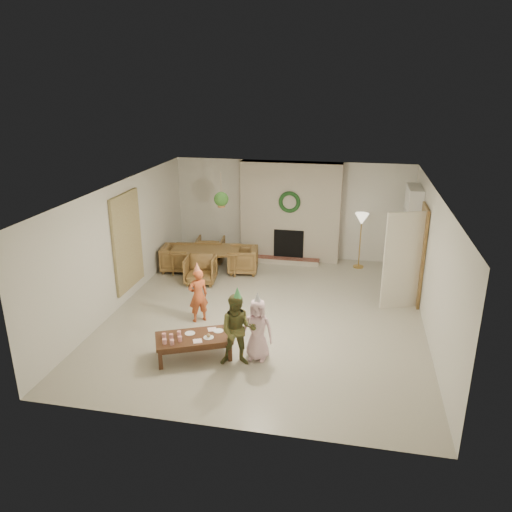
% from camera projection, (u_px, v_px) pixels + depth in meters
% --- Properties ---
extents(floor, '(7.00, 7.00, 0.00)m').
position_uv_depth(floor, '(267.00, 313.00, 9.81)').
color(floor, '#B7B29E').
rests_on(floor, ground).
extents(ceiling, '(7.00, 7.00, 0.00)m').
position_uv_depth(ceiling, '(268.00, 189.00, 8.97)').
color(ceiling, white).
rests_on(ceiling, wall_back).
extents(wall_back, '(7.00, 0.00, 7.00)m').
position_uv_depth(wall_back, '(291.00, 210.00, 12.62)').
color(wall_back, silver).
rests_on(wall_back, floor).
extents(wall_front, '(7.00, 0.00, 7.00)m').
position_uv_depth(wall_front, '(218.00, 345.00, 6.16)').
color(wall_front, silver).
rests_on(wall_front, floor).
extents(wall_left, '(0.00, 7.00, 7.00)m').
position_uv_depth(wall_left, '(121.00, 244.00, 9.95)').
color(wall_left, silver).
rests_on(wall_left, floor).
extents(wall_right, '(0.00, 7.00, 7.00)m').
position_uv_depth(wall_right, '(432.00, 265.00, 8.83)').
color(wall_right, silver).
rests_on(wall_right, floor).
extents(fireplace_mass, '(2.50, 0.40, 2.50)m').
position_uv_depth(fireplace_mass, '(290.00, 212.00, 12.44)').
color(fireplace_mass, '#541C16').
rests_on(fireplace_mass, floor).
extents(fireplace_hearth, '(1.60, 0.30, 0.12)m').
position_uv_depth(fireplace_hearth, '(287.00, 261.00, 12.51)').
color(fireplace_hearth, '#5E231A').
rests_on(fireplace_hearth, floor).
extents(fireplace_firebox, '(0.75, 0.12, 0.75)m').
position_uv_depth(fireplace_firebox, '(289.00, 244.00, 12.54)').
color(fireplace_firebox, black).
rests_on(fireplace_firebox, floor).
extents(fireplace_wreath, '(0.54, 0.10, 0.54)m').
position_uv_depth(fireplace_wreath, '(289.00, 202.00, 12.13)').
color(fireplace_wreath, '#18401B').
rests_on(fireplace_wreath, fireplace_mass).
extents(floor_lamp_base, '(0.26, 0.26, 0.03)m').
position_uv_depth(floor_lamp_base, '(358.00, 267.00, 12.25)').
color(floor_lamp_base, gold).
rests_on(floor_lamp_base, floor).
extents(floor_lamp_post, '(0.03, 0.03, 1.24)m').
position_uv_depth(floor_lamp_post, '(360.00, 243.00, 12.04)').
color(floor_lamp_post, gold).
rests_on(floor_lamp_post, floor).
extents(floor_lamp_shade, '(0.33, 0.33, 0.27)m').
position_uv_depth(floor_lamp_shade, '(362.00, 219.00, 11.84)').
color(floor_lamp_shade, beige).
rests_on(floor_lamp_shade, floor_lamp_post).
extents(bookshelf_carcass, '(0.30, 1.00, 2.20)m').
position_uv_depth(bookshelf_carcass, '(410.00, 235.00, 11.04)').
color(bookshelf_carcass, white).
rests_on(bookshelf_carcass, floor).
extents(bookshelf_shelf_a, '(0.30, 0.92, 0.03)m').
position_uv_depth(bookshelf_shelf_a, '(406.00, 263.00, 11.26)').
color(bookshelf_shelf_a, white).
rests_on(bookshelf_shelf_a, bookshelf_carcass).
extents(bookshelf_shelf_b, '(0.30, 0.92, 0.03)m').
position_uv_depth(bookshelf_shelf_b, '(408.00, 246.00, 11.12)').
color(bookshelf_shelf_b, white).
rests_on(bookshelf_shelf_b, bookshelf_carcass).
extents(bookshelf_shelf_c, '(0.30, 0.92, 0.03)m').
position_uv_depth(bookshelf_shelf_c, '(410.00, 229.00, 10.99)').
color(bookshelf_shelf_c, white).
rests_on(bookshelf_shelf_c, bookshelf_carcass).
extents(bookshelf_shelf_d, '(0.30, 0.92, 0.03)m').
position_uv_depth(bookshelf_shelf_d, '(412.00, 211.00, 10.85)').
color(bookshelf_shelf_d, white).
rests_on(bookshelf_shelf_d, bookshelf_carcass).
extents(books_row_lower, '(0.20, 0.40, 0.24)m').
position_uv_depth(books_row_lower, '(407.00, 259.00, 11.07)').
color(books_row_lower, '#9A301C').
rests_on(books_row_lower, bookshelf_shelf_a).
extents(books_row_mid, '(0.20, 0.44, 0.24)m').
position_uv_depth(books_row_mid, '(408.00, 239.00, 11.13)').
color(books_row_mid, '#26448C').
rests_on(books_row_mid, bookshelf_shelf_b).
extents(books_row_upper, '(0.20, 0.36, 0.22)m').
position_uv_depth(books_row_upper, '(410.00, 224.00, 10.86)').
color(books_row_upper, gold).
rests_on(books_row_upper, bookshelf_shelf_c).
extents(door_frame, '(0.05, 0.86, 2.04)m').
position_uv_depth(door_frame, '(421.00, 255.00, 10.02)').
color(door_frame, brown).
rests_on(door_frame, floor).
extents(door_leaf, '(0.77, 0.32, 2.00)m').
position_uv_depth(door_leaf, '(403.00, 261.00, 9.75)').
color(door_leaf, beige).
rests_on(door_leaf, floor).
extents(curtain_panel, '(0.06, 1.20, 2.00)m').
position_uv_depth(curtain_panel, '(127.00, 241.00, 10.13)').
color(curtain_panel, tan).
rests_on(curtain_panel, wall_left).
extents(dining_table, '(1.73, 1.10, 0.57)m').
position_uv_depth(dining_table, '(206.00, 260.00, 11.89)').
color(dining_table, brown).
rests_on(dining_table, floor).
extents(dining_chair_near, '(0.76, 0.77, 0.63)m').
position_uv_depth(dining_chair_near, '(201.00, 270.00, 11.20)').
color(dining_chair_near, brown).
rests_on(dining_chair_near, floor).
extents(dining_chair_far, '(0.76, 0.77, 0.63)m').
position_uv_depth(dining_chair_far, '(211.00, 250.00, 12.55)').
color(dining_chair_far, brown).
rests_on(dining_chair_far, floor).
extents(dining_chair_left, '(0.77, 0.76, 0.63)m').
position_uv_depth(dining_chair_left, '(177.00, 258.00, 11.92)').
color(dining_chair_left, brown).
rests_on(dining_chair_left, floor).
extents(dining_chair_right, '(0.77, 0.76, 0.63)m').
position_uv_depth(dining_chair_right, '(243.00, 260.00, 11.81)').
color(dining_chair_right, brown).
rests_on(dining_chair_right, floor).
extents(hanging_plant_cord, '(0.01, 0.01, 0.70)m').
position_uv_depth(hanging_plant_cord, '(221.00, 189.00, 10.72)').
color(hanging_plant_cord, tan).
rests_on(hanging_plant_cord, ceiling).
extents(hanging_plant_pot, '(0.16, 0.16, 0.12)m').
position_uv_depth(hanging_plant_pot, '(221.00, 204.00, 10.84)').
color(hanging_plant_pot, '#996031').
rests_on(hanging_plant_pot, hanging_plant_cord).
extents(hanging_plant_foliage, '(0.32, 0.32, 0.32)m').
position_uv_depth(hanging_plant_foliage, '(221.00, 199.00, 10.80)').
color(hanging_plant_foliage, '#234E1A').
rests_on(hanging_plant_foliage, hanging_plant_pot).
extents(coffee_table_top, '(1.38, 1.07, 0.06)m').
position_uv_depth(coffee_table_top, '(194.00, 338.00, 8.15)').
color(coffee_table_top, '#4D2D19').
rests_on(coffee_table_top, floor).
extents(coffee_table_apron, '(1.26, 0.95, 0.08)m').
position_uv_depth(coffee_table_apron, '(194.00, 342.00, 8.17)').
color(coffee_table_apron, '#4D2D19').
rests_on(coffee_table_apron, floor).
extents(coffee_leg_fl, '(0.09, 0.09, 0.32)m').
position_uv_depth(coffee_leg_fl, '(160.00, 360.00, 7.86)').
color(coffee_leg_fl, '#4D2D19').
rests_on(coffee_leg_fl, floor).
extents(coffee_leg_fr, '(0.09, 0.09, 0.32)m').
position_uv_depth(coffee_leg_fr, '(230.00, 352.00, 8.10)').
color(coffee_leg_fr, '#4D2D19').
rests_on(coffee_leg_fr, floor).
extents(coffee_leg_bl, '(0.09, 0.09, 0.32)m').
position_uv_depth(coffee_leg_bl, '(159.00, 344.00, 8.33)').
color(coffee_leg_bl, '#4D2D19').
rests_on(coffee_leg_bl, floor).
extents(coffee_leg_br, '(0.09, 0.09, 0.32)m').
position_uv_depth(coffee_leg_br, '(225.00, 337.00, 8.56)').
color(coffee_leg_br, '#4D2D19').
rests_on(coffee_leg_br, floor).
extents(cup_a, '(0.09, 0.09, 0.09)m').
position_uv_depth(cup_a, '(165.00, 341.00, 7.89)').
color(cup_a, white).
rests_on(cup_a, coffee_table_top).
extents(cup_b, '(0.09, 0.09, 0.09)m').
position_uv_depth(cup_b, '(164.00, 336.00, 8.07)').
color(cup_b, white).
rests_on(cup_b, coffee_table_top).
extents(cup_c, '(0.09, 0.09, 0.09)m').
position_uv_depth(cup_c, '(172.00, 342.00, 7.87)').
color(cup_c, white).
rests_on(cup_c, coffee_table_top).
extents(cup_d, '(0.09, 0.09, 0.09)m').
position_uv_depth(cup_d, '(171.00, 336.00, 8.05)').
color(cup_d, white).
rests_on(cup_d, coffee_table_top).
extents(cup_e, '(0.09, 0.09, 0.09)m').
position_uv_depth(cup_e, '(180.00, 339.00, 7.97)').
color(cup_e, white).
rests_on(cup_e, coffee_table_top).
extents(cup_f, '(0.09, 0.09, 0.09)m').
position_uv_depth(cup_f, '(179.00, 333.00, 8.15)').
color(cup_f, white).
rests_on(cup_f, coffee_table_top).
extents(plate_a, '(0.23, 0.23, 0.01)m').
position_uv_depth(plate_a, '(190.00, 333.00, 8.23)').
color(plate_a, white).
rests_on(plate_a, coffee_table_top).
extents(plate_b, '(0.23, 0.23, 0.01)m').
position_uv_depth(plate_b, '(209.00, 337.00, 8.10)').
color(plate_b, white).
rests_on(plate_b, coffee_table_top).
extents(plate_c, '(0.23, 0.23, 0.01)m').
position_uv_depth(plate_c, '(218.00, 331.00, 8.31)').
color(plate_c, white).
rests_on(plate_c, coffee_table_top).
extents(food_scoop, '(0.09, 0.09, 0.07)m').
position_uv_depth(food_scoop, '(209.00, 335.00, 8.09)').
color(food_scoop, tan).
rests_on(food_scoop, plate_b).
extents(napkin_left, '(0.19, 0.19, 0.01)m').
position_uv_depth(napkin_left, '(198.00, 341.00, 7.99)').
color(napkin_left, '#FFBBBE').
rests_on(napkin_left, coffee_table_top).
extents(napkin_right, '(0.19, 0.19, 0.01)m').
position_uv_depth(napkin_right, '(212.00, 329.00, 8.36)').
color(napkin_right, '#FFBBBE').
rests_on(napkin_right, coffee_table_top).
extents(child_red, '(0.46, 0.43, 1.06)m').
position_uv_depth(child_red, '(198.00, 296.00, 9.33)').
color(child_red, '#C15229').
rests_on(child_red, floor).
extents(party_hat_red, '(0.18, 0.18, 0.20)m').
position_uv_depth(party_hat_red, '(197.00, 267.00, 9.14)').
color(party_hat_red, gold).
rests_on(party_hat_red, child_red).
extents(child_plaid, '(0.67, 0.57, 1.22)m').
position_uv_depth(child_plaid, '(238.00, 330.00, 7.86)').
color(child_plaid, brown).
rests_on(child_plaid, floor).
extents(party_hat_plaid, '(0.16, 0.16, 0.20)m').
position_uv_depth(party_hat_plaid, '(237.00, 293.00, 7.64)').
color(party_hat_plaid, '#4DB45D').
rests_on(party_hat_plaid, child_plaid).
extents(child_pink, '(0.53, 0.35, 1.06)m').
position_uv_depth(child_pink, '(257.00, 330.00, 8.05)').
color(child_pink, '#FCCAD7').
rests_on(child_pink, floor).
extents(party_hat_pink, '(0.16, 0.16, 0.19)m').
position_uv_depth(party_hat_pink, '(257.00, 298.00, 7.86)').
color(party_hat_pink, silver).
rests_on(party_hat_pink, child_pink).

